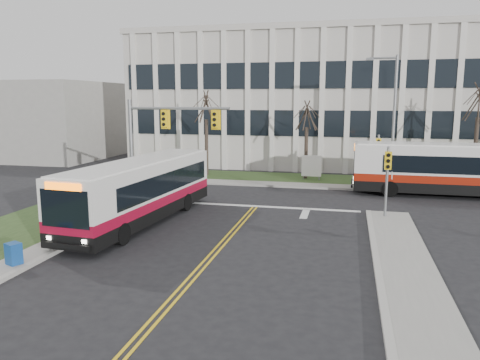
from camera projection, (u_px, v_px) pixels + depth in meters
name	position (u px, v px, depth m)	size (l,w,h in m)	color
ground	(218.00, 249.00, 19.60)	(120.00, 120.00, 0.00)	black
sidewalk_east	(426.00, 321.00, 13.11)	(2.00, 26.00, 0.14)	#9E9B93
sidewalk_cross	(344.00, 187.00, 33.06)	(44.00, 1.60, 0.14)	#9E9B93
building_lawn	(345.00, 181.00, 35.75)	(44.00, 5.00, 0.12)	#2C441D
office_building	(348.00, 102.00, 46.25)	(40.00, 16.00, 12.00)	beige
building_annex	(49.00, 120.00, 49.68)	(12.00, 12.00, 8.00)	#9E9B93
mast_arm_signal	(157.00, 133.00, 27.00)	(6.11, 0.38, 6.20)	slate
signal_pole_near	(387.00, 172.00, 24.19)	(0.34, 0.39, 3.80)	slate
signal_pole_far	(378.00, 154.00, 32.34)	(0.34, 0.39, 3.80)	slate
streetlight	(392.00, 114.00, 32.47)	(2.15, 0.25, 9.20)	slate
directory_sign	(311.00, 166.00, 35.64)	(1.50, 0.12, 2.00)	slate
tree_left	(206.00, 108.00, 37.27)	(1.80, 1.80, 7.70)	#42352B
tree_mid	(307.00, 117.00, 35.79)	(1.80, 1.80, 6.82)	#42352B
tree_right	(479.00, 104.00, 32.74)	(1.80, 1.80, 8.25)	#42352B
bus_main	(141.00, 192.00, 23.72)	(2.53, 11.69, 3.12)	silver
bus_cross	(453.00, 171.00, 30.11)	(2.69, 12.44, 3.32)	silver
newspaper_box_blue	(14.00, 255.00, 17.38)	(0.50, 0.45, 0.95)	navy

